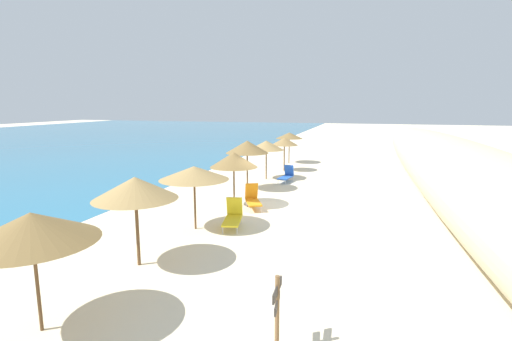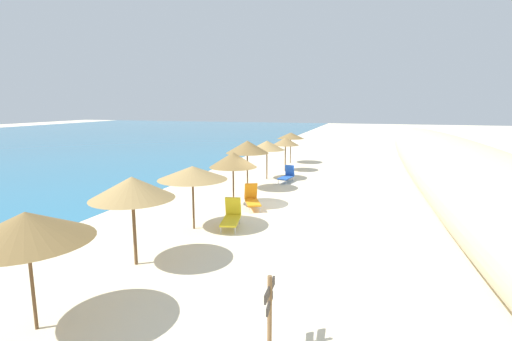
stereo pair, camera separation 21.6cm
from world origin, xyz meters
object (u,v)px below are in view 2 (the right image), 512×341
(beach_umbrella_0, at_px, (26,227))
(beach_umbrella_4, at_px, (247,147))
(beach_umbrella_1, at_px, (132,188))
(lounge_chair_0, at_px, (287,175))
(beach_umbrella_3, at_px, (233,160))
(beach_umbrella_7, at_px, (291,136))
(beach_umbrella_5, at_px, (267,145))
(beach_umbrella_2, at_px, (192,173))
(beach_umbrella_6, at_px, (285,142))
(wooden_signpost, at_px, (270,306))
(lounge_chair_1, at_px, (231,216))
(lounge_chair_2, at_px, (252,199))

(beach_umbrella_0, xyz_separation_m, beach_umbrella_4, (14.12, -0.01, 0.13))
(beach_umbrella_1, xyz_separation_m, lounge_chair_0, (13.46, -1.57, -1.95))
(beach_umbrella_0, relative_size, beach_umbrella_3, 1.04)
(beach_umbrella_3, relative_size, beach_umbrella_7, 1.03)
(beach_umbrella_5, height_order, lounge_chair_0, beach_umbrella_5)
(beach_umbrella_0, bearing_deg, beach_umbrella_2, -1.66)
(beach_umbrella_6, distance_m, wooden_signpost, 20.48)
(beach_umbrella_2, distance_m, beach_umbrella_6, 13.71)
(beach_umbrella_1, xyz_separation_m, beach_umbrella_2, (3.54, -0.15, -0.16))
(beach_umbrella_1, height_order, beach_umbrella_7, beach_umbrella_1)
(wooden_signpost, bearing_deg, beach_umbrella_1, 57.49)
(beach_umbrella_1, xyz_separation_m, wooden_signpost, (-2.75, -4.89, -1.40))
(beach_umbrella_5, bearing_deg, beach_umbrella_7, -0.00)
(beach_umbrella_3, height_order, lounge_chair_0, beach_umbrella_3)
(beach_umbrella_1, distance_m, beach_umbrella_3, 7.13)
(lounge_chair_1, bearing_deg, beach_umbrella_6, -98.14)
(beach_umbrella_1, distance_m, lounge_chair_0, 13.69)
(lounge_chair_2, bearing_deg, beach_umbrella_6, -111.82)
(lounge_chair_0, distance_m, lounge_chair_2, 6.50)
(lounge_chair_0, height_order, lounge_chair_1, lounge_chair_1)
(lounge_chair_0, bearing_deg, beach_umbrella_5, -9.31)
(beach_umbrella_6, bearing_deg, beach_umbrella_3, 179.17)
(beach_umbrella_1, bearing_deg, beach_umbrella_5, -0.63)
(beach_umbrella_4, height_order, lounge_chair_2, beach_umbrella_4)
(beach_umbrella_3, distance_m, beach_umbrella_7, 13.88)
(beach_umbrella_6, relative_size, beach_umbrella_7, 0.96)
(beach_umbrella_0, distance_m, beach_umbrella_5, 17.44)
(beach_umbrella_0, xyz_separation_m, beach_umbrella_5, (17.43, -0.20, -0.11))
(beach_umbrella_5, distance_m, lounge_chair_0, 2.32)
(beach_umbrella_7, xyz_separation_m, lounge_chair_2, (-14.04, -1.25, -1.77))
(beach_umbrella_1, height_order, lounge_chair_0, beach_umbrella_1)
(beach_umbrella_3, height_order, beach_umbrella_4, beach_umbrella_4)
(beach_umbrella_1, xyz_separation_m, beach_umbrella_7, (20.99, -0.15, -0.11))
(beach_umbrella_7, height_order, wooden_signpost, beach_umbrella_7)
(beach_umbrella_3, bearing_deg, beach_umbrella_7, 1.18)
(beach_umbrella_7, bearing_deg, beach_umbrella_3, -178.82)
(beach_umbrella_5, xyz_separation_m, lounge_chair_0, (-0.45, -1.42, -1.77))
(beach_umbrella_2, relative_size, lounge_chair_2, 1.76)
(lounge_chair_0, height_order, wooden_signpost, wooden_signpost)
(beach_umbrella_1, relative_size, beach_umbrella_4, 0.97)
(beach_umbrella_7, bearing_deg, lounge_chair_1, -175.58)
(beach_umbrella_0, bearing_deg, beach_umbrella_5, -0.67)
(beach_umbrella_1, height_order, beach_umbrella_6, beach_umbrella_1)
(beach_umbrella_4, height_order, beach_umbrella_6, beach_umbrella_4)
(beach_umbrella_0, distance_m, beach_umbrella_1, 3.52)
(beach_umbrella_5, bearing_deg, lounge_chair_0, -107.76)
(beach_umbrella_0, xyz_separation_m, beach_umbrella_3, (10.64, -0.49, -0.08))
(lounge_chair_1, bearing_deg, beach_umbrella_5, -94.34)
(beach_umbrella_0, height_order, lounge_chair_2, beach_umbrella_0)
(beach_umbrella_0, height_order, beach_umbrella_5, beach_umbrella_0)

